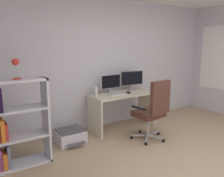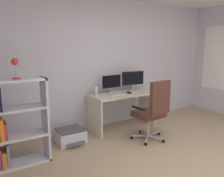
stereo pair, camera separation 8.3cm
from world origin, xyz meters
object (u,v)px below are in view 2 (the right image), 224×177
at_px(keyboard, 118,94).
at_px(printer, 70,136).
at_px(monitor_secondary, 133,79).
at_px(monitor_main, 111,82).
at_px(bookshelf, 10,126).
at_px(desk_lamp, 15,65).
at_px(office_chair, 153,109).
at_px(desk, 123,103).
at_px(computer_mouse, 129,93).
at_px(desktop_speaker, 96,92).

xyz_separation_m(keyboard, printer, (-1.04, -0.04, -0.62)).
bearing_deg(keyboard, monitor_secondary, 24.80).
distance_m(monitor_main, bookshelf, 2.11).
height_order(monitor_main, desk_lamp, desk_lamp).
distance_m(bookshelf, desk_lamp, 0.84).
relative_size(monitor_main, monitor_secondary, 0.98).
relative_size(monitor_secondary, office_chair, 0.45).
height_order(monitor_secondary, desk_lamp, desk_lamp).
distance_m(keyboard, printer, 1.21).
distance_m(desk, keyboard, 0.27).
distance_m(desk, office_chair, 0.83).
bearing_deg(computer_mouse, printer, -163.21).
relative_size(bookshelf, desk_lamp, 4.43).
relative_size(monitor_main, printer, 0.96).
bearing_deg(desk_lamp, printer, 20.12).
xyz_separation_m(keyboard, desk_lamp, (-1.91, -0.36, 0.69)).
distance_m(keyboard, computer_mouse, 0.27).
relative_size(desk, desk_lamp, 4.79).
height_order(keyboard, office_chair, office_chair).
relative_size(desk, bookshelf, 1.08).
xyz_separation_m(desk, bookshelf, (-2.20, -0.41, 0.07)).
bearing_deg(printer, desk, 4.39).
height_order(desk, office_chair, office_chair).
bearing_deg(computer_mouse, desktop_speaker, -177.43).
relative_size(desk, computer_mouse, 13.43).
distance_m(desk, monitor_secondary, 0.60).
distance_m(monitor_main, computer_mouse, 0.42).
relative_size(computer_mouse, desktop_speaker, 0.59).
height_order(office_chair, bookshelf, bookshelf).
distance_m(keyboard, desktop_speaker, 0.43).
height_order(desk, bookshelf, bookshelf).
xyz_separation_m(monitor_main, desk_lamp, (-1.88, -0.55, 0.47)).
bearing_deg(printer, office_chair, -29.96).
bearing_deg(office_chair, monitor_main, 105.27).
bearing_deg(desk, bookshelf, -169.43).
height_order(monitor_main, desktop_speaker, monitor_main).
bearing_deg(desk_lamp, monitor_secondary, 12.83).
bearing_deg(desktop_speaker, desk_lamp, -161.48).
relative_size(monitor_secondary, printer, 0.97).
xyz_separation_m(desk, office_chair, (0.07, -0.83, 0.07)).
height_order(monitor_secondary, computer_mouse, monitor_secondary).
bearing_deg(desk, office_chair, -85.02).
height_order(monitor_main, printer, monitor_main).
bearing_deg(desk, computer_mouse, -25.81).
bearing_deg(monitor_secondary, bookshelf, -167.81).
xyz_separation_m(keyboard, computer_mouse, (0.27, 0.00, 0.01)).
bearing_deg(monitor_secondary, printer, -171.44).
bearing_deg(office_chair, desktop_speaker, 124.42).
bearing_deg(office_chair, monitor_secondary, 73.34).
relative_size(monitor_main, desktop_speaker, 2.89).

